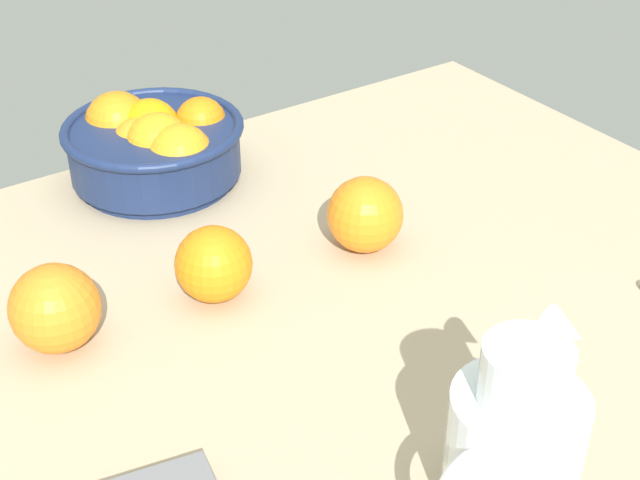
{
  "coord_description": "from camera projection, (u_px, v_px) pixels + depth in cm",
  "views": [
    {
      "loc": [
        -41.07,
        -63.1,
        57.09
      ],
      "look_at": [
        1.69,
        0.01,
        7.53
      ],
      "focal_mm": 52.34,
      "sensor_mm": 36.0,
      "label": 1
    }
  ],
  "objects": [
    {
      "name": "fruit_bowl",
      "position": [
        155.0,
        145.0,
        1.14
      ],
      "size": [
        22.09,
        22.09,
        10.02
      ],
      "color": "navy",
      "rests_on": "ground_plane"
    },
    {
      "name": "loose_orange_0",
      "position": [
        214.0,
        264.0,
        0.94
      ],
      "size": [
        7.9,
        7.9,
        7.9
      ],
      "primitive_type": "sphere",
      "color": "orange",
      "rests_on": "ground_plane"
    },
    {
      "name": "loose_orange_3",
      "position": [
        365.0,
        215.0,
        1.01
      ],
      "size": [
        8.4,
        8.4,
        8.4
      ],
      "primitive_type": "sphere",
      "color": "orange",
      "rests_on": "ground_plane"
    },
    {
      "name": "juice_pitcher",
      "position": [
        513.0,
        453.0,
        0.7
      ],
      "size": [
        14.87,
        10.29,
        16.56
      ],
      "color": "white",
      "rests_on": "ground_plane"
    },
    {
      "name": "loose_orange_2",
      "position": [
        55.0,
        308.0,
        0.87
      ],
      "size": [
        8.6,
        8.6,
        8.6
      ],
      "primitive_type": "sphere",
      "color": "orange",
      "rests_on": "ground_plane"
    },
    {
      "name": "ground_plane",
      "position": [
        306.0,
        319.0,
        0.95
      ],
      "size": [
        110.4,
        82.29,
        3.0
      ],
      "primitive_type": "cube",
      "color": "tan"
    }
  ]
}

